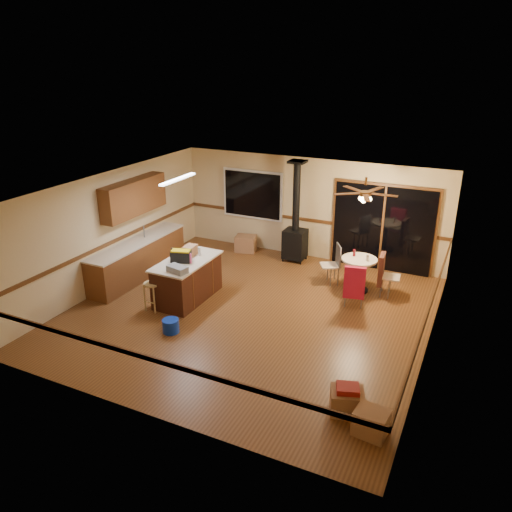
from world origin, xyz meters
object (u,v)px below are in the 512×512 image
Objects in this scene: bar_stool at (153,296)px; kitchen_island at (187,279)px; blue_bucket at (171,326)px; box_corner_b at (371,422)px; box_under_window at (246,243)px; box_corner_a at (347,401)px; toolbox_black at (181,257)px; chair_near at (355,282)px; toolbox_grey at (177,269)px; wood_stove at (295,234)px; chair_right at (383,270)px; chair_left at (334,260)px; dining_table at (359,269)px.

kitchen_island is at bearing 63.74° from bar_stool.
box_corner_b is (4.12, -1.11, 0.05)m from blue_bucket.
box_under_window is 1.11× the size of box_corner_a.
toolbox_black reaches higher than box_corner_b.
chair_near is at bearing 26.31° from bar_stool.
toolbox_black is at bearing 115.51° from toolbox_grey.
bar_stool is (-1.67, -3.80, -0.42)m from wood_stove.
blue_bucket is 4.27m from box_corner_b.
box_under_window is (-1.44, 0.05, -0.51)m from wood_stove.
bar_stool is (-0.37, -0.75, -0.15)m from kitchen_island.
chair_right is 4.22m from box_corner_a.
wood_stove reaches higher than kitchen_island.
bar_stool is 1.14× the size of box_under_window.
chair_left is at bearing 125.87° from chair_near.
bar_stool is 3.86m from box_under_window.
box_corner_a is at bearing -76.35° from chair_near.
chair_near reaches higher than box_corner_b.
chair_left is at bearing 165.92° from dining_table.
box_under_window is (-0.62, 4.46, 0.08)m from blue_bucket.
bar_stool is 1.12× the size of chair_left.
bar_stool is 1.35× the size of box_corner_b.
toolbox_black is 1.01m from bar_stool.
toolbox_black is (-0.24, 0.50, 0.05)m from toolbox_grey.
bar_stool is (-0.31, -0.65, -0.71)m from toolbox_black.
toolbox_grey is 1.32× the size of blue_bucket.
bar_stool is 1.92× the size of blue_bucket.
chair_left is 5.02m from box_corner_b.
wood_stove is 5.98m from box_corner_a.
box_corner_a is (3.99, -1.57, -0.78)m from toolbox_grey.
toolbox_grey is at bearing 111.46° from blue_bucket.
toolbox_grey reaches higher than chair_near.
wood_stove is 6.00× the size of toolbox_grey.
dining_table is at bearing -14.08° from chair_left.
box_corner_a is 1.06× the size of box_corner_b.
dining_table is 3.57m from box_under_window.
wood_stove reaches higher than box_corner_a.
kitchen_island is at bearing -140.95° from chair_left.
bar_stool is 1.06m from blue_bucket.
box_under_window is at bearing 130.40° from box_corner_b.
chair_left is 2.96m from box_under_window.
chair_right reaches higher than kitchen_island.
bar_stool is 5.26m from box_corner_b.
chair_left is 1.21× the size of box_corner_b.
box_corner_b is (4.60, -2.47, -0.27)m from kitchen_island.
toolbox_black is 0.68× the size of bar_stool.
box_under_window is (-3.38, 1.12, -0.31)m from dining_table.
wood_stove is 4.53m from blue_bucket.
wood_stove is at bearing 66.70° from toolbox_black.
bar_stool is 0.88× the size of chair_near.
box_corner_b is at bearing -28.24° from kitchen_island.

